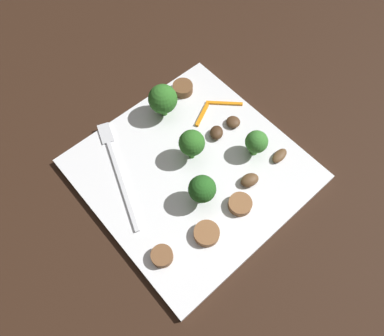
# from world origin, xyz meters

# --- Properties ---
(ground_plane) EXTENTS (1.40, 1.40, 0.00)m
(ground_plane) POSITION_xyz_m (0.00, 0.00, 0.00)
(ground_plane) COLOR black
(plate) EXTENTS (0.28, 0.28, 0.01)m
(plate) POSITION_xyz_m (0.00, 0.00, 0.01)
(plate) COLOR white
(plate) RESTS_ON ground_plane
(fork) EXTENTS (0.17, 0.07, 0.00)m
(fork) POSITION_xyz_m (0.07, 0.08, 0.01)
(fork) COLOR silver
(fork) RESTS_ON plate
(broccoli_floret_0) EXTENTS (0.04, 0.04, 0.05)m
(broccoli_floret_0) POSITION_xyz_m (0.01, -0.01, 0.05)
(broccoli_floret_0) COLOR #347525
(broccoli_floret_0) RESTS_ON plate
(broccoli_floret_1) EXTENTS (0.04, 0.04, 0.06)m
(broccoli_floret_1) POSITION_xyz_m (0.10, -0.03, 0.04)
(broccoli_floret_1) COLOR #347525
(broccoli_floret_1) RESTS_ON plate
(broccoli_floret_2) EXTENTS (0.03, 0.03, 0.04)m
(broccoli_floret_2) POSITION_xyz_m (-0.04, -0.08, 0.04)
(broccoli_floret_2) COLOR #408630
(broccoli_floret_2) RESTS_ON plate
(broccoli_floret_3) EXTENTS (0.04, 0.04, 0.05)m
(broccoli_floret_3) POSITION_xyz_m (-0.04, 0.02, 0.04)
(broccoli_floret_3) COLOR #296420
(broccoli_floret_3) RESTS_ON plate
(sausage_slice_0) EXTENTS (0.04, 0.04, 0.01)m
(sausage_slice_0) POSITION_xyz_m (-0.09, -0.01, 0.02)
(sausage_slice_0) COLOR brown
(sausage_slice_0) RESTS_ON plate
(sausage_slice_1) EXTENTS (0.05, 0.05, 0.01)m
(sausage_slice_1) POSITION_xyz_m (-0.09, 0.05, 0.02)
(sausage_slice_1) COLOR brown
(sausage_slice_1) RESTS_ON plate
(sausage_slice_2) EXTENTS (0.03, 0.03, 0.01)m
(sausage_slice_2) POSITION_xyz_m (-0.07, 0.11, 0.02)
(sausage_slice_2) COLOR brown
(sausage_slice_2) RESTS_ON plate
(sausage_slice_3) EXTENTS (0.04, 0.04, 0.01)m
(sausage_slice_3) POSITION_xyz_m (0.11, -0.08, 0.02)
(sausage_slice_3) COLOR brown
(sausage_slice_3) RESTS_ON plate
(mushroom_0) EXTENTS (0.02, 0.02, 0.01)m
(mushroom_0) POSITION_xyz_m (0.02, -0.10, 0.02)
(mushroom_0) COLOR #4C331E
(mushroom_0) RESTS_ON plate
(mushroom_1) EXTENTS (0.02, 0.03, 0.01)m
(mushroom_1) POSITION_xyz_m (-0.07, -0.11, 0.01)
(mushroom_1) COLOR brown
(mushroom_1) RESTS_ON plate
(mushroom_2) EXTENTS (0.03, 0.03, 0.01)m
(mushroom_2) POSITION_xyz_m (0.02, -0.06, 0.02)
(mushroom_2) COLOR #422B19
(mushroom_2) RESTS_ON plate
(mushroom_3) EXTENTS (0.03, 0.03, 0.01)m
(mushroom_3) POSITION_xyz_m (-0.07, -0.04, 0.02)
(mushroom_3) COLOR brown
(mushroom_3) RESTS_ON plate
(pepper_strip_0) EXTENTS (0.04, 0.04, 0.00)m
(pepper_strip_0) POSITION_xyz_m (0.05, -0.11, 0.01)
(pepper_strip_0) COLOR orange
(pepper_strip_0) RESTS_ON plate
(pepper_strip_1) EXTENTS (0.02, 0.04, 0.00)m
(pepper_strip_1) POSITION_xyz_m (0.06, -0.07, 0.01)
(pepper_strip_1) COLOR orange
(pepper_strip_1) RESTS_ON plate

